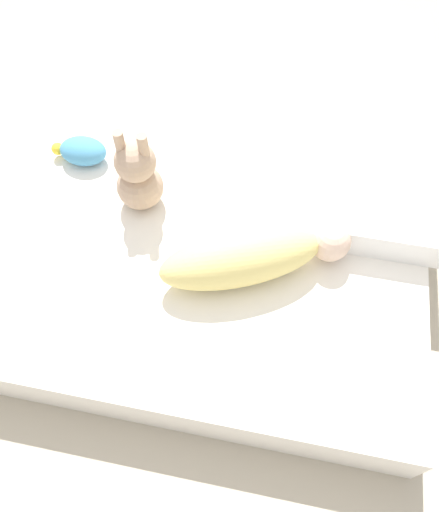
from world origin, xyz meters
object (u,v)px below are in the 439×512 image
Objects in this scene: bunny_plush at (138,177)px; swaddled_baby at (252,256)px; pillow at (394,201)px; turtle_plush at (82,151)px.

swaddled_baby is at bearing 154.17° from bunny_plush.
swaddled_baby is at bearing 36.90° from pillow.
turtle_plush is at bearing -1.20° from pillow.
swaddled_baby is 0.45m from bunny_plush.
turtle_plush is (1.08, -0.02, -0.01)m from pillow.
pillow is at bearing -171.71° from bunny_plush.
bunny_plush reaches higher than pillow.
swaddled_baby is at bearing 152.98° from turtle_plush.
bunny_plush is 1.53× the size of turtle_plush.
swaddled_baby reaches higher than turtle_plush.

